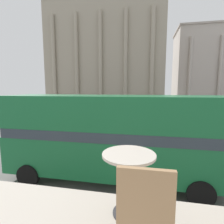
{
  "coord_description": "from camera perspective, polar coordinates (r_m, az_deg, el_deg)",
  "views": [
    {
      "loc": [
        1.03,
        -2.22,
        4.59
      ],
      "look_at": [
        -2.39,
        15.45,
        2.22
      ],
      "focal_mm": 28.0,
      "sensor_mm": 36.0,
      "label": 1
    }
  ],
  "objects": [
    {
      "name": "cafe_dining_table",
      "position": [
        2.08,
        5.47,
        -18.38
      ],
      "size": [
        0.6,
        0.6,
        0.73
      ],
      "color": "#2D2D30",
      "rests_on": "cafe_floor_slab"
    },
    {
      "name": "traffic_light_mid",
      "position": [
        23.15,
        26.77,
        0.63
      ],
      "size": [
        0.42,
        0.24,
        3.25
      ],
      "color": "black",
      "rests_on": "ground_plane"
    },
    {
      "name": "pedestrian_black",
      "position": [
        33.24,
        -4.49,
        1.12
      ],
      "size": [
        0.32,
        0.32,
        1.59
      ],
      "rotation": [
        0.0,
        0.0,
        1.41
      ],
      "color": "#282B33",
      "rests_on": "ground_plane"
    },
    {
      "name": "pedestrian_white",
      "position": [
        28.48,
        13.44,
        -0.02
      ],
      "size": [
        0.32,
        0.32,
        1.68
      ],
      "rotation": [
        0.0,
        0.0,
        1.94
      ],
      "color": "#282B33",
      "rests_on": "ground_plane"
    },
    {
      "name": "car_silver",
      "position": [
        18.89,
        14.67,
        -4.62
      ],
      "size": [
        4.2,
        1.93,
        1.35
      ],
      "rotation": [
        0.0,
        0.0,
        1.34
      ],
      "color": "black",
      "rests_on": "ground_plane"
    },
    {
      "name": "plaza_building_left",
      "position": [
        48.37,
        -1.52,
        17.48
      ],
      "size": [
        29.07,
        15.15,
        25.95
      ],
      "color": "#A39984",
      "rests_on": "ground_plane"
    },
    {
      "name": "car_maroon",
      "position": [
        25.71,
        -7.17,
        -1.26
      ],
      "size": [
        4.2,
        1.93,
        1.35
      ],
      "rotation": [
        0.0,
        0.0,
        3.4
      ],
      "color": "black",
      "rests_on": "ground_plane"
    },
    {
      "name": "double_decker_bus",
      "position": [
        8.51,
        -0.08,
        -7.43
      ],
      "size": [
        10.32,
        2.71,
        4.28
      ],
      "rotation": [
        0.0,
        0.0,
        -0.08
      ],
      "color": "black",
      "rests_on": "ground_plane"
    },
    {
      "name": "cafe_chair_0",
      "position": [
        1.56,
        10.61,
        -29.16
      ],
      "size": [
        0.4,
        0.4,
        0.91
      ],
      "rotation": [
        0.0,
        0.0,
        0.08
      ],
      "color": "#A87F56",
      "rests_on": "cafe_floor_slab"
    },
    {
      "name": "traffic_light_near",
      "position": [
        14.93,
        -13.26,
        -0.59
      ],
      "size": [
        0.42,
        0.24,
        3.89
      ],
      "color": "black",
      "rests_on": "ground_plane"
    }
  ]
}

